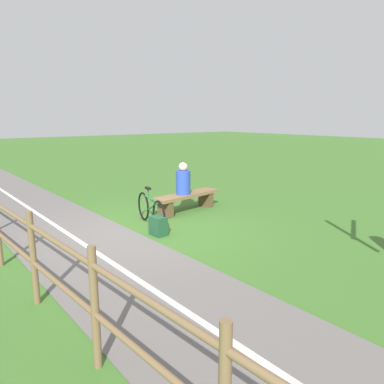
{
  "coord_description": "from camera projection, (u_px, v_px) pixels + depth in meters",
  "views": [
    {
      "loc": [
        3.64,
        6.45,
        2.39
      ],
      "look_at": [
        -1.14,
        0.33,
        0.78
      ],
      "focal_mm": 33.68,
      "sensor_mm": 36.0,
      "label": 1
    }
  ],
  "objects": [
    {
      "name": "bench",
      "position": [
        187.0,
        199.0,
        9.3
      ],
      "size": [
        2.02,
        0.73,
        0.47
      ],
      "rotation": [
        0.0,
        0.0,
        0.14
      ],
      "color": "brown",
      "rests_on": "ground_plane"
    },
    {
      "name": "paved_path",
      "position": [
        233.0,
        344.0,
        3.86
      ],
      "size": [
        3.15,
        36.04,
        0.02
      ],
      "primitive_type": "cube",
      "rotation": [
        0.0,
        0.0,
        0.02
      ],
      "color": "#66605E",
      "rests_on": "ground_plane"
    },
    {
      "name": "backpack",
      "position": [
        158.0,
        226.0,
        7.41
      ],
      "size": [
        0.31,
        0.36,
        0.4
      ],
      "rotation": [
        0.0,
        0.0,
        1.65
      ],
      "color": "#1E4C2D",
      "rests_on": "ground_plane"
    },
    {
      "name": "fence_roadside",
      "position": [
        145.0,
        337.0,
        2.77
      ],
      "size": [
        1.17,
        14.94,
        1.24
      ],
      "rotation": [
        0.0,
        0.0,
        1.64
      ],
      "color": "brown",
      "rests_on": "ground_plane"
    },
    {
      "name": "ground_plane",
      "position": [
        140.0,
        232.0,
        7.65
      ],
      "size": [
        80.0,
        80.0,
        0.0
      ],
      "primitive_type": "plane",
      "color": "#3D6B28"
    },
    {
      "name": "person_seated",
      "position": [
        183.0,
        181.0,
        9.11
      ],
      "size": [
        0.41,
        0.41,
        0.82
      ],
      "rotation": [
        0.0,
        0.0,
        0.14
      ],
      "color": "#2847B7",
      "rests_on": "bench"
    },
    {
      "name": "path_centre_line",
      "position": [
        233.0,
        343.0,
        3.86
      ],
      "size": [
        0.84,
        31.99,
        0.0
      ],
      "primitive_type": "cube",
      "rotation": [
        0.0,
        0.0,
        0.02
      ],
      "color": "silver",
      "rests_on": "paved_path"
    },
    {
      "name": "bicycle",
      "position": [
        151.0,
        210.0,
        8.06
      ],
      "size": [
        0.34,
        1.62,
        0.85
      ],
      "rotation": [
        0.0,
        0.0,
        1.39
      ],
      "color": "black",
      "rests_on": "ground_plane"
    }
  ]
}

